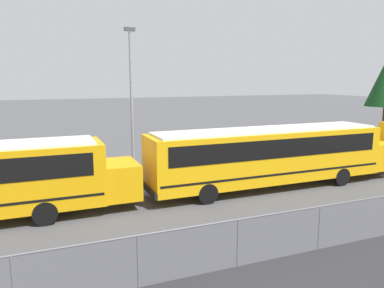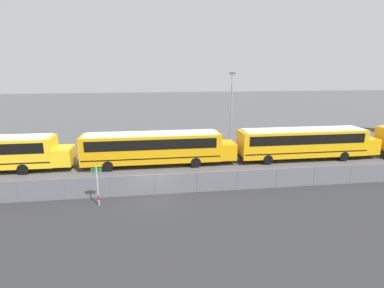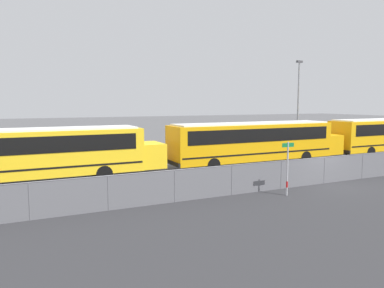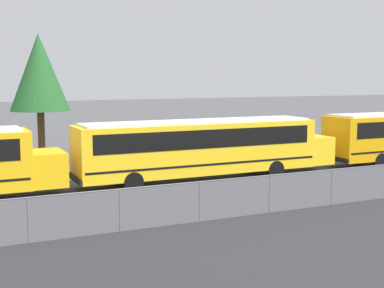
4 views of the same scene
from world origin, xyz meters
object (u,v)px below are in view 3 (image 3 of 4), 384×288
Objects in this scene: school_bus_2 at (34,151)px; street_sign at (287,167)px; light_pole at (298,102)px; school_bus_3 at (257,140)px.

school_bus_2 is 13.51m from street_sign.
light_pole reaches higher than school_bus_2.
school_bus_2 is at bearing 179.33° from school_bus_3.
school_bus_2 is 1.68× the size of light_pole.
light_pole is (12.42, 13.34, 3.16)m from street_sign.
school_bus_2 is 5.38× the size of street_sign.
street_sign is 0.31× the size of light_pole.
school_bus_2 is 1.00× the size of school_bus_3.
school_bus_2 is at bearing -167.32° from light_pole.
school_bus_2 is at bearing 143.02° from street_sign.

